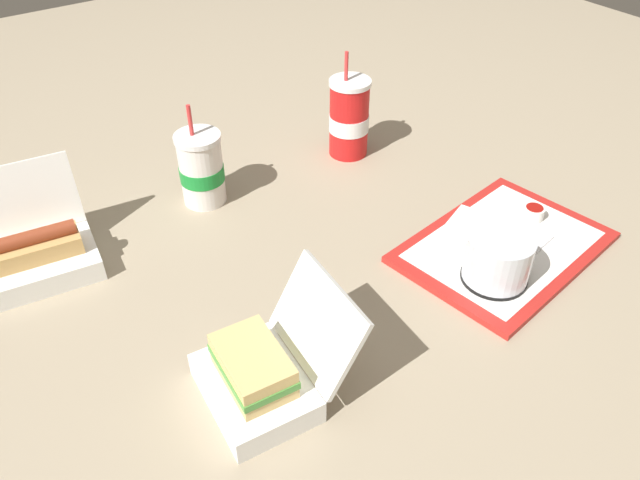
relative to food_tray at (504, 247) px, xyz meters
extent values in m
plane|color=gray|center=(0.29, -0.20, -0.01)|extent=(3.20, 3.20, 0.00)
cube|color=red|center=(0.00, 0.00, 0.00)|extent=(0.40, 0.31, 0.01)
cube|color=white|center=(0.00, 0.00, 0.01)|extent=(0.35, 0.27, 0.00)
cylinder|color=black|center=(0.09, 0.05, 0.01)|extent=(0.11, 0.11, 0.01)
cylinder|color=beige|center=(0.09, 0.05, 0.04)|extent=(0.08, 0.08, 0.06)
cylinder|color=silver|center=(0.09, 0.05, 0.05)|extent=(0.11, 0.11, 0.08)
cylinder|color=white|center=(-0.10, -0.02, 0.02)|extent=(0.04, 0.04, 0.02)
cylinder|color=#9E140F|center=(-0.10, -0.02, 0.03)|extent=(0.03, 0.03, 0.01)
cube|color=white|center=(0.01, -0.06, 0.01)|extent=(0.13, 0.13, 0.00)
cube|color=white|center=(-0.03, 0.04, 0.01)|extent=(0.11, 0.03, 0.00)
cube|color=white|center=(0.70, -0.42, 0.01)|extent=(0.20, 0.15, 0.04)
cube|color=white|center=(0.68, -0.50, 0.10)|extent=(0.19, 0.07, 0.13)
cube|color=tan|center=(0.70, -0.42, 0.05)|extent=(0.15, 0.08, 0.03)
cylinder|color=brown|center=(0.70, -0.42, 0.07)|extent=(0.14, 0.04, 0.03)
cylinder|color=yellow|center=(0.70, -0.42, 0.08)|extent=(0.12, 0.02, 0.01)
cube|color=white|center=(0.53, 0.02, 0.01)|extent=(0.15, 0.18, 0.04)
cube|color=white|center=(0.43, 0.03, 0.09)|extent=(0.09, 0.18, 0.12)
cube|color=#DBB770|center=(0.53, 0.02, 0.04)|extent=(0.09, 0.13, 0.02)
cube|color=#4C933D|center=(0.53, 0.02, 0.06)|extent=(0.09, 0.13, 0.01)
cube|color=#DBB770|center=(0.53, 0.02, 0.08)|extent=(0.09, 0.13, 0.02)
cylinder|color=red|center=(0.02, -0.44, 0.07)|extent=(0.08, 0.08, 0.16)
cylinder|color=white|center=(0.02, -0.44, 0.07)|extent=(0.09, 0.09, 0.04)
cylinder|color=white|center=(0.02, -0.44, 0.16)|extent=(0.09, 0.09, 0.01)
cylinder|color=red|center=(0.03, -0.44, 0.20)|extent=(0.01, 0.01, 0.06)
cylinder|color=white|center=(0.37, -0.46, 0.06)|extent=(0.08, 0.08, 0.14)
cylinder|color=#198C33|center=(0.37, -0.46, 0.06)|extent=(0.09, 0.09, 0.03)
cylinder|color=white|center=(0.37, -0.46, 0.14)|extent=(0.09, 0.09, 0.01)
cylinder|color=red|center=(0.37, -0.46, 0.17)|extent=(0.01, 0.01, 0.06)
camera|label=1|loc=(0.78, 0.52, 0.71)|focal=35.00mm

